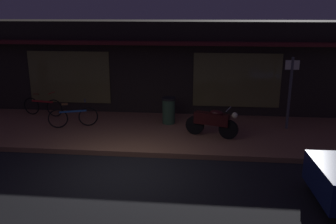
{
  "coord_description": "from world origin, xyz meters",
  "views": [
    {
      "loc": [
        1.97,
        -8.19,
        3.99
      ],
      "look_at": [
        0.91,
        2.4,
        0.95
      ],
      "focal_mm": 38.14,
      "sensor_mm": 36.0,
      "label": 1
    }
  ],
  "objects_px": {
    "trash_bin": "(169,110)",
    "bicycle_extra": "(43,106)",
    "bicycle_parked": "(73,117)",
    "sign_post": "(290,89)",
    "motorcycle": "(213,121)"
  },
  "relations": [
    {
      "from": "bicycle_parked",
      "to": "trash_bin",
      "type": "bearing_deg",
      "value": 12.91
    },
    {
      "from": "motorcycle",
      "to": "sign_post",
      "type": "xyz_separation_m",
      "value": [
        2.51,
        1.06,
        0.86
      ]
    },
    {
      "from": "motorcycle",
      "to": "bicycle_extra",
      "type": "height_order",
      "value": "motorcycle"
    },
    {
      "from": "bicycle_extra",
      "to": "sign_post",
      "type": "distance_m",
      "value": 8.92
    },
    {
      "from": "motorcycle",
      "to": "trash_bin",
      "type": "bearing_deg",
      "value": 140.63
    },
    {
      "from": "bicycle_parked",
      "to": "bicycle_extra",
      "type": "height_order",
      "value": "same"
    },
    {
      "from": "sign_post",
      "to": "trash_bin",
      "type": "height_order",
      "value": "sign_post"
    },
    {
      "from": "bicycle_parked",
      "to": "bicycle_extra",
      "type": "bearing_deg",
      "value": 143.28
    },
    {
      "from": "bicycle_extra",
      "to": "bicycle_parked",
      "type": "bearing_deg",
      "value": -36.72
    },
    {
      "from": "motorcycle",
      "to": "trash_bin",
      "type": "distance_m",
      "value": 1.95
    },
    {
      "from": "bicycle_extra",
      "to": "trash_bin",
      "type": "xyz_separation_m",
      "value": [
        4.82,
        -0.48,
        0.11
      ]
    },
    {
      "from": "motorcycle",
      "to": "sign_post",
      "type": "height_order",
      "value": "sign_post"
    },
    {
      "from": "bicycle_extra",
      "to": "trash_bin",
      "type": "bearing_deg",
      "value": -5.7
    },
    {
      "from": "trash_bin",
      "to": "bicycle_extra",
      "type": "bearing_deg",
      "value": 174.3
    },
    {
      "from": "motorcycle",
      "to": "bicycle_parked",
      "type": "xyz_separation_m",
      "value": [
        -4.7,
        0.5,
        -0.14
      ]
    }
  ]
}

